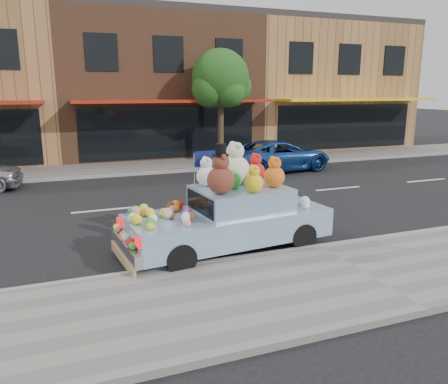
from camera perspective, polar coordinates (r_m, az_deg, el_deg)
name	(u,v)px	position (r m, az deg, el deg)	size (l,w,h in m)	color
ground	(233,198)	(13.96, 1.12, -0.83)	(120.00, 120.00, 0.00)	black
near_sidewalk	(364,275)	(8.56, 17.79, -10.26)	(60.00, 3.00, 0.12)	gray
far_sidewalk	(180,165)	(20.01, -5.83, 3.54)	(60.00, 3.00, 0.12)	gray
near_kerb	(319,248)	(9.68, 12.28, -7.13)	(60.00, 0.12, 0.13)	gray
far_kerb	(189,170)	(18.58, -4.63, 2.84)	(60.00, 0.12, 0.13)	gray
storefront_mid	(152,85)	(25.06, -9.37, 13.59)	(10.00, 9.80, 7.30)	brown
storefront_right	(309,86)	(28.79, 11.09, 13.44)	(10.00, 9.80, 7.30)	#A97747
street_tree	(221,83)	(20.39, -0.43, 14.04)	(3.00, 2.70, 5.22)	#38281C
car_blue	(278,156)	(18.80, 7.06, 4.74)	(2.18, 4.73, 1.31)	#1A4792
art_car	(229,213)	(9.35, 0.69, -2.72)	(4.64, 2.20, 2.36)	black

